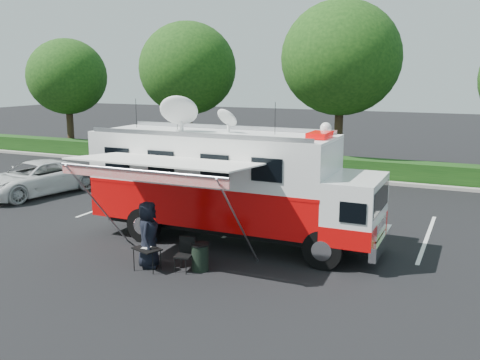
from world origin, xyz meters
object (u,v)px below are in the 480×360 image
Objects in this scene: command_truck at (231,184)px; trash_bin at (200,257)px; folding_table at (147,250)px; white_suv at (36,195)px.

command_truck reaches higher than trash_bin.
folding_table is (-1.00, -3.15, -1.30)m from command_truck.
trash_bin is at bearing -83.54° from command_truck.
folding_table is 1.16× the size of trash_bin.
command_truck is 2.98m from trash_bin.
folding_table is (9.58, -5.60, 0.57)m from white_suv.
white_suv is at bearing 155.30° from trash_bin.
trash_bin is at bearing -12.73° from white_suv.
trash_bin is (1.29, 0.59, -0.20)m from folding_table.
folding_table is at bearing -107.60° from command_truck.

